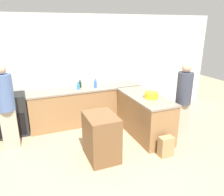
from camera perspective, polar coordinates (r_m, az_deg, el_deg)
The scene contains 14 objects.
ground_plane at distance 4.27m, azimuth 0.65°, elevation -16.27°, with size 14.00×14.00×0.00m, color tan.
wall_back at distance 5.76m, azimuth -8.12°, elevation 7.51°, with size 8.00×0.06×2.70m.
counter_back at distance 5.67m, azimuth -6.84°, elevation -1.88°, with size 2.82×0.67×0.94m.
counter_peninsula at distance 5.08m, azimuth 8.39°, elevation -4.41°, with size 0.69×1.65×0.94m.
range_oven at distance 5.54m, azimuth -24.99°, elevation -4.03°, with size 0.73×0.59×0.95m.
island_table at distance 4.18m, azimuth -2.84°, elevation -10.09°, with size 0.55×0.75×0.87m.
mixing_bowl at distance 4.77m, azimuth 10.21°, elevation 0.75°, with size 0.30×0.30×0.13m.
vinegar_bottle_clear at distance 5.54m, azimuth -10.21°, elevation 3.50°, with size 0.08×0.08×0.22m.
dish_soap_bottle at distance 5.39m, azimuth -8.81°, elevation 3.05°, with size 0.07×0.07×0.19m.
wine_bottle_dark at distance 5.54m, azimuth -8.33°, elevation 3.51°, with size 0.07×0.07×0.20m.
water_bottle_blue at distance 5.47m, azimuth -4.36°, elevation 3.63°, with size 0.07×0.07×0.24m.
person_by_range at distance 4.74m, azimuth -25.93°, elevation -1.56°, with size 0.34×0.34×1.76m.
person_at_peninsula at distance 4.98m, azimuth 18.13°, elevation -0.09°, with size 0.32×0.32×1.69m.
paper_bag at distance 4.45m, azimuth 13.87°, elevation -12.20°, with size 0.27×0.18×0.40m.
Camera 1 is at (-1.36, -3.22, 2.44)m, focal length 35.00 mm.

